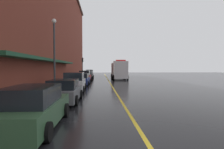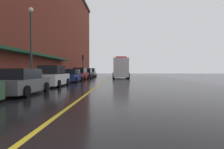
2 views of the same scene
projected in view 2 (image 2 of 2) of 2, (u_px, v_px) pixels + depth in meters
name	position (u px, v px, depth m)	size (l,w,h in m)	color
ground_plane	(106.00, 80.00, 28.61)	(112.00, 112.00, 0.00)	black
sidewalk_left	(65.00, 79.00, 28.84)	(2.40, 70.00, 0.15)	gray
lane_center_stripe	(106.00, 80.00, 28.61)	(0.16, 70.00, 0.01)	gold
brick_building_left	(12.00, 12.00, 27.90)	(14.03, 64.00, 19.96)	maroon
parked_car_1	(21.00, 82.00, 11.35)	(2.15, 4.30, 1.54)	#595B60
parked_car_2	(53.00, 77.00, 17.12)	(2.22, 4.77, 1.86)	silver
parked_car_3	(71.00, 76.00, 23.47)	(2.22, 4.52, 1.58)	navy
parked_car_4	(81.00, 74.00, 29.57)	(2.10, 4.52, 1.83)	maroon
parked_car_5	(87.00, 74.00, 34.72)	(2.11, 4.31, 1.71)	black
parked_car_6	(91.00, 73.00, 40.40)	(2.00, 4.18, 1.86)	silver
box_truck	(121.00, 68.00, 34.86)	(2.96, 7.52, 3.76)	silver
parking_meter_0	(72.00, 73.00, 29.31)	(0.14, 0.18, 1.33)	#4C4C51
parking_meter_2	(70.00, 73.00, 28.45)	(0.14, 0.18, 1.33)	#4C4C51
street_lamp_left	(31.00, 37.00, 17.07)	(0.44, 0.44, 6.94)	#33383D
traffic_light_near	(83.00, 62.00, 38.15)	(0.38, 0.36, 4.30)	#232326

